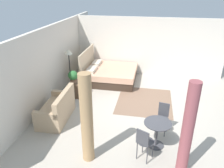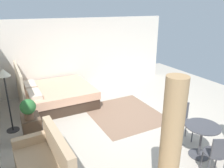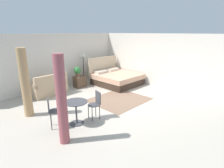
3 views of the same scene
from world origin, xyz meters
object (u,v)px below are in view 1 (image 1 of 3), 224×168
(cafe_chair_near_couch, at_px, (144,141))
(nightstand, at_px, (76,89))
(couch, at_px, (57,110))
(bed, at_px, (109,74))
(cafe_chair_near_window, at_px, (163,115))
(floor_lamp, at_px, (69,57))
(potted_plant, at_px, (73,76))
(balcony_table, at_px, (157,130))

(cafe_chair_near_couch, bearing_deg, nightstand, 42.81)
(couch, bearing_deg, bed, -16.52)
(nightstand, height_order, cafe_chair_near_window, cafe_chair_near_window)
(nightstand, xyz_separation_m, floor_lamp, (0.54, 0.39, 1.00))
(couch, height_order, cafe_chair_near_window, couch)
(bed, xyz_separation_m, potted_plant, (-1.68, 0.95, 0.49))
(bed, xyz_separation_m, nightstand, (-1.58, 0.92, -0.04))
(cafe_chair_near_window, bearing_deg, bed, 33.61)
(bed, distance_m, cafe_chair_near_couch, 4.73)
(bed, height_order, cafe_chair_near_window, bed)
(floor_lamp, relative_size, balcony_table, 2.29)
(couch, distance_m, cafe_chair_near_window, 3.08)
(couch, xyz_separation_m, cafe_chair_near_couch, (-1.24, -2.64, 0.23))
(potted_plant, distance_m, cafe_chair_near_window, 3.45)
(couch, height_order, potted_plant, potted_plant)
(balcony_table, relative_size, cafe_chair_near_window, 0.80)
(balcony_table, bearing_deg, floor_lamp, 49.76)
(nightstand, bearing_deg, cafe_chair_near_window, -118.13)
(floor_lamp, xyz_separation_m, cafe_chair_near_couch, (-3.37, -3.01, -0.73))
(nightstand, distance_m, floor_lamp, 1.20)
(cafe_chair_near_window, distance_m, cafe_chair_near_couch, 1.27)
(floor_lamp, xyz_separation_m, cafe_chair_near_window, (-2.17, -3.44, -0.75))
(bed, height_order, couch, bed)
(cafe_chair_near_couch, bearing_deg, potted_plant, 44.15)
(floor_lamp, distance_m, cafe_chair_near_window, 4.14)
(bed, xyz_separation_m, cafe_chair_near_couch, (-4.41, -1.70, 0.23))
(floor_lamp, bearing_deg, couch, -170.05)
(balcony_table, bearing_deg, cafe_chair_near_couch, 153.00)
(nightstand, height_order, potted_plant, potted_plant)
(bed, bearing_deg, nightstand, 149.68)
(floor_lamp, xyz_separation_m, balcony_table, (-2.79, -3.30, -0.79))
(bed, relative_size, potted_plant, 4.50)
(couch, xyz_separation_m, nightstand, (1.59, -0.02, -0.04))
(cafe_chair_near_window, bearing_deg, floor_lamp, 57.79)
(bed, distance_m, balcony_table, 4.32)
(couch, relative_size, cafe_chair_near_couch, 1.70)
(cafe_chair_near_window, bearing_deg, cafe_chair_near_couch, 160.14)
(couch, relative_size, cafe_chair_near_window, 1.73)
(potted_plant, xyz_separation_m, floor_lamp, (0.64, 0.36, 0.47))
(potted_plant, height_order, cafe_chair_near_window, potted_plant)
(couch, relative_size, balcony_table, 2.16)
(bed, distance_m, potted_plant, 1.99)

